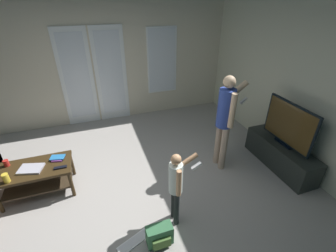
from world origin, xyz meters
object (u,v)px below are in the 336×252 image
(person_child, at_px, (176,183))
(loose_keyboard, at_px, (135,241))
(tv_stand, at_px, (280,155))
(cup_near_edge, at_px, (6,163))
(person_adult, at_px, (226,116))
(book_stack, at_px, (58,158))
(flat_screen_tv, at_px, (289,125))
(tv_remote_black, at_px, (60,167))
(backpack, at_px, (160,236))
(coffee_table, at_px, (36,174))
(cup_by_laptop, at_px, (6,178))
(laptop_closed, at_px, (31,169))

(person_child, bearing_deg, loose_keyboard, -166.09)
(tv_stand, distance_m, cup_near_edge, 4.26)
(cup_near_edge, bearing_deg, person_adult, -8.57)
(loose_keyboard, distance_m, book_stack, 1.67)
(tv_stand, xyz_separation_m, flat_screen_tv, (-0.00, 0.00, 0.59))
(flat_screen_tv, distance_m, tv_remote_black, 3.50)
(tv_stand, distance_m, backpack, 2.48)
(loose_keyboard, distance_m, tv_remote_black, 1.46)
(flat_screen_tv, bearing_deg, book_stack, 167.55)
(coffee_table, height_order, person_child, person_child)
(cup_by_laptop, bearing_deg, person_child, -24.58)
(tv_stand, relative_size, backpack, 4.28)
(tv_stand, xyz_separation_m, book_stack, (-3.49, 0.77, 0.26))
(flat_screen_tv, bearing_deg, person_adult, 159.43)
(coffee_table, distance_m, person_adult, 2.94)
(book_stack, bearing_deg, tv_remote_black, -79.17)
(loose_keyboard, bearing_deg, person_adult, 29.30)
(tv_stand, bearing_deg, person_adult, 159.27)
(backpack, distance_m, cup_by_laptop, 2.12)
(tv_stand, bearing_deg, cup_near_edge, 168.55)
(person_child, distance_m, laptop_closed, 2.08)
(person_child, xyz_separation_m, cup_by_laptop, (-2.02, 0.92, -0.11))
(flat_screen_tv, relative_size, person_child, 0.91)
(coffee_table, height_order, cup_near_edge, cup_near_edge)
(flat_screen_tv, height_order, cup_near_edge, flat_screen_tv)
(coffee_table, height_order, tv_stand, coffee_table)
(flat_screen_tv, bearing_deg, tv_remote_black, 171.18)
(person_child, relative_size, book_stack, 4.73)
(cup_by_laptop, bearing_deg, person_adult, -2.01)
(cup_near_edge, height_order, book_stack, cup_near_edge)
(person_adult, height_order, laptop_closed, person_adult)
(cup_near_edge, distance_m, book_stack, 0.68)
(laptop_closed, xyz_separation_m, book_stack, (0.34, 0.13, 0.01))
(coffee_table, relative_size, book_stack, 4.45)
(laptop_closed, relative_size, book_stack, 1.39)
(loose_keyboard, bearing_deg, tv_remote_black, 124.84)
(tv_stand, height_order, loose_keyboard, tv_stand)
(laptop_closed, bearing_deg, book_stack, 36.96)
(coffee_table, height_order, cup_by_laptop, cup_by_laptop)
(person_adult, height_order, cup_near_edge, person_adult)
(coffee_table, bearing_deg, tv_stand, -10.08)
(coffee_table, xyz_separation_m, laptop_closed, (-0.03, -0.04, 0.14))
(loose_keyboard, xyz_separation_m, cup_near_edge, (-1.51, 1.44, 0.50))
(person_child, xyz_separation_m, tv_remote_black, (-1.37, 0.99, -0.17))
(loose_keyboard, height_order, cup_by_laptop, cup_by_laptop)
(tv_remote_black, distance_m, book_stack, 0.24)
(person_adult, bearing_deg, cup_by_laptop, 177.99)
(coffee_table, xyz_separation_m, backpack, (1.44, -1.38, -0.20))
(cup_by_laptop, xyz_separation_m, tv_remote_black, (0.64, 0.07, -0.05))
(coffee_table, xyz_separation_m, tv_remote_black, (0.36, -0.14, 0.14))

